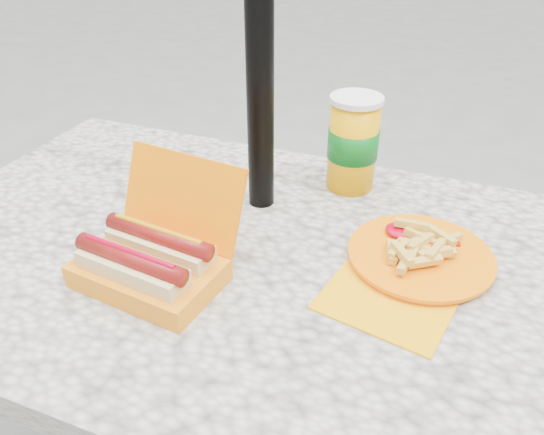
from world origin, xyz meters
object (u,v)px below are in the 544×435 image
(umbrella_pole, at_px, (259,21))
(soda_cup, at_px, (353,143))
(hotdog_box, at_px, (151,260))
(fries_plate, at_px, (418,257))

(umbrella_pole, distance_m, soda_cup, 0.32)
(hotdog_box, height_order, soda_cup, soda_cup)
(hotdog_box, distance_m, fries_plate, 0.44)
(hotdog_box, bearing_deg, umbrella_pole, 83.37)
(fries_plate, distance_m, soda_cup, 0.29)
(umbrella_pole, bearing_deg, fries_plate, -15.73)
(umbrella_pole, bearing_deg, soda_cup, 41.15)
(fries_plate, bearing_deg, hotdog_box, -152.82)
(fries_plate, bearing_deg, soda_cup, 128.33)
(hotdog_box, xyz_separation_m, soda_cup, (0.22, 0.42, 0.06))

